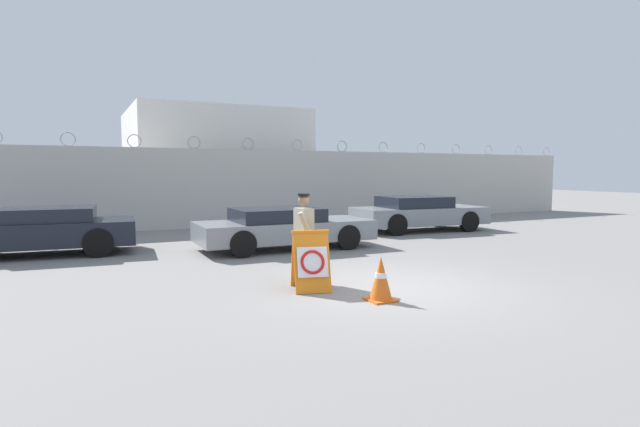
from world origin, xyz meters
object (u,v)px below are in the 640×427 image
at_px(security_guard, 304,233).
at_px(parked_car_rear_sedan, 283,227).
at_px(barricade_sign, 311,260).
at_px(parked_car_far_side, 418,213).
at_px(parked_car_front_coupe, 40,230).
at_px(traffic_cone_near, 381,279).

relative_size(security_guard, parked_car_rear_sedan, 0.36).
relative_size(barricade_sign, parked_car_far_side, 0.22).
relative_size(security_guard, parked_car_front_coupe, 0.36).
xyz_separation_m(traffic_cone_near, parked_car_far_side, (6.49, 7.53, 0.28)).
xyz_separation_m(security_guard, parked_car_rear_sedan, (1.18, 3.96, -0.35)).
relative_size(parked_car_rear_sedan, parked_car_far_side, 0.98).
relative_size(parked_car_front_coupe, parked_car_rear_sedan, 0.99).
bearing_deg(security_guard, parked_car_rear_sedan, 157.73).
distance_m(traffic_cone_near, parked_car_rear_sedan, 5.84).
height_order(parked_car_front_coupe, parked_car_rear_sedan, parked_car_front_coupe).
distance_m(parked_car_front_coupe, parked_car_far_side, 11.73).
bearing_deg(security_guard, parked_car_far_side, 123.32).
bearing_deg(barricade_sign, security_guard, 91.53).
height_order(barricade_sign, security_guard, security_guard).
relative_size(traffic_cone_near, parked_car_rear_sedan, 0.15).
distance_m(security_guard, parked_car_far_side, 9.05).
xyz_separation_m(barricade_sign, parked_car_far_side, (7.20, 6.36, 0.11)).
relative_size(barricade_sign, traffic_cone_near, 1.47).
xyz_separation_m(barricade_sign, traffic_cone_near, (0.71, -1.17, -0.17)).
bearing_deg(security_guard, parked_car_front_coupe, -146.07).
bearing_deg(parked_car_far_side, parked_car_front_coupe, -175.33).
bearing_deg(parked_car_far_side, parked_car_rear_sedan, -158.87).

